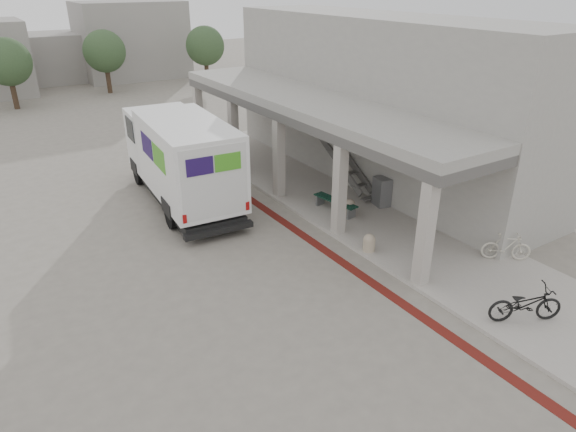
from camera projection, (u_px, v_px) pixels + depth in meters
ground at (297, 255)px, 17.07m from camera, size 120.00×120.00×0.00m
bike_lane_stripe at (289, 226)px, 19.09m from camera, size 0.35×40.00×0.01m
sidewalk at (387, 225)px, 19.00m from camera, size 4.40×28.00×0.12m
transit_building at (371, 103)px, 22.40m from camera, size 7.60×17.00×7.00m
distant_backdrop at (26, 54)px, 41.92m from camera, size 28.00×10.00×6.50m
tree_left at (7, 62)px, 34.65m from camera, size 3.20×3.20×4.80m
tree_mid at (104, 51)px, 39.59m from camera, size 3.20×3.20×4.80m
tree_right at (205, 46)px, 42.74m from camera, size 3.20×3.20×4.80m
fedex_truck at (180, 157)px, 20.45m from camera, size 3.21×8.53×3.56m
bench at (335, 203)px, 19.87m from camera, size 0.73×2.04×0.47m
bollard_near at (369, 242)px, 17.01m from camera, size 0.40×0.40×0.60m
bollard_far at (350, 207)px, 19.66m from camera, size 0.41×0.41×0.61m
utility_cabinet at (382, 192)px, 20.32m from camera, size 0.65×0.78×1.15m
bicycle_black at (526, 304)px, 13.45m from camera, size 2.05×1.53×1.03m
bicycle_cream at (506, 247)px, 16.40m from camera, size 1.48×1.32×0.93m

